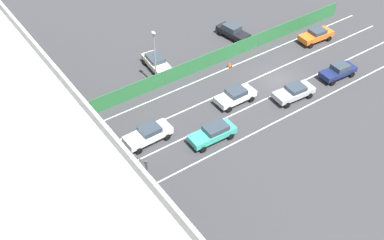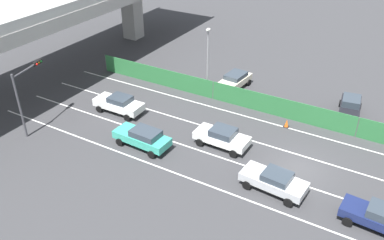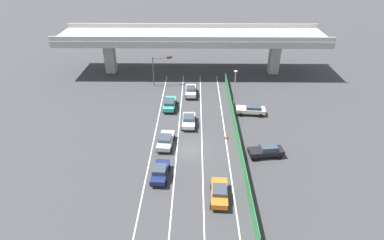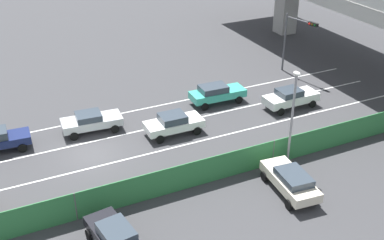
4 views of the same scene
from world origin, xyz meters
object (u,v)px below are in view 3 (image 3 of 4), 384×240
object	(u,v)px
car_taxi_orange	(219,193)
street_lamp	(235,86)
car_sedan_navy	(160,172)
car_sedan_silver	(166,140)
car_sedan_white	(189,120)
parked_sedan_dark	(267,150)
parked_sedan_cream	(251,109)
traffic_cone	(227,136)
car_hatchback_white	(191,91)
traffic_light	(160,65)
car_taxi_teal	(170,104)

from	to	relation	value
car_taxi_orange	street_lamp	distance (m)	21.37
car_sedan_navy	car_sedan_silver	xyz separation A→B (m)	(0.09, 6.67, -0.02)
car_sedan_white	car_sedan_silver	xyz separation A→B (m)	(-3.03, -5.45, -0.03)
parked_sedan_dark	parked_sedan_cream	bearing A→B (deg)	91.53
street_lamp	traffic_cone	size ratio (longest dim) A/B	9.32
car_hatchback_white	traffic_cone	world-z (taller)	car_hatchback_white
car_hatchback_white	car_taxi_orange	bearing A→B (deg)	-82.42
parked_sedan_dark	street_lamp	distance (m)	13.70
car_sedan_white	car_taxi_orange	bearing A→B (deg)	-76.96
car_taxi_orange	car_sedan_silver	bearing A→B (deg)	123.24
car_sedan_navy	car_hatchback_white	xyz separation A→B (m)	(3.25, 22.62, 0.03)
car_taxi_orange	parked_sedan_cream	distance (m)	20.11
car_sedan_silver	car_taxi_orange	distance (m)	12.11
car_sedan_silver	street_lamp	world-z (taller)	street_lamp
car_sedan_white	car_hatchback_white	bearing A→B (deg)	89.25
car_sedan_silver	traffic_light	size ratio (longest dim) A/B	0.82
traffic_light	traffic_cone	size ratio (longest dim) A/B	7.76
car_sedan_silver	traffic_light	xyz separation A→B (m)	(-2.66, 20.35, 3.14)
car_sedan_silver	traffic_cone	bearing A→B (deg)	12.86
traffic_cone	car_taxi_orange	bearing A→B (deg)	-98.39
parked_sedan_cream	traffic_light	xyz separation A→B (m)	(-15.52, 11.36, 3.12)
car_sedan_silver	parked_sedan_cream	world-z (taller)	parked_sedan_cream
parked_sedan_cream	traffic_cone	world-z (taller)	parked_sedan_cream
car_sedan_white	traffic_cone	xyz separation A→B (m)	(5.39, -3.53, -0.54)
car_sedan_silver	traffic_cone	size ratio (longest dim) A/B	6.33
traffic_cone	car_sedan_silver	bearing A→B (deg)	-167.14
car_sedan_navy	car_taxi_orange	distance (m)	7.56
traffic_light	parked_sedan_dark	bearing A→B (deg)	-55.05
street_lamp	traffic_cone	xyz separation A→B (m)	(-1.81, -8.77, -3.80)
car_taxi_teal	traffic_light	size ratio (longest dim) A/B	0.84
car_sedan_white	parked_sedan_cream	bearing A→B (deg)	19.78
car_sedan_silver	car_taxi_orange	xyz separation A→B (m)	(6.64, -10.13, 0.03)
car_sedan_silver	street_lamp	xyz separation A→B (m)	(10.22, 10.69, 3.29)
car_sedan_white	traffic_light	bearing A→B (deg)	110.89
car_sedan_silver	traffic_light	world-z (taller)	traffic_light
car_taxi_teal	traffic_cone	xyz separation A→B (m)	(8.63, -8.91, -0.57)
car_hatchback_white	car_taxi_teal	size ratio (longest dim) A/B	0.99
car_sedan_silver	car_hatchback_white	bearing A→B (deg)	78.77
car_sedan_navy	traffic_light	size ratio (longest dim) A/B	0.77
car_sedan_navy	traffic_light	xyz separation A→B (m)	(-2.57, 27.02, 3.12)
car_sedan_white	car_hatchback_white	size ratio (longest dim) A/B	0.94
car_sedan_navy	traffic_light	distance (m)	27.32
car_hatchback_white	parked_sedan_cream	bearing A→B (deg)	-35.65
parked_sedan_cream	traffic_light	distance (m)	19.49
car_hatchback_white	street_lamp	distance (m)	9.38
car_sedan_silver	car_taxi_orange	size ratio (longest dim) A/B	1.03
car_hatchback_white	car_taxi_teal	world-z (taller)	car_hatchback_white
car_sedan_white	parked_sedan_dark	bearing A→B (deg)	-37.38
street_lamp	parked_sedan_dark	bearing A→B (deg)	-77.22
car_sedan_silver	car_taxi_orange	bearing A→B (deg)	-56.76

